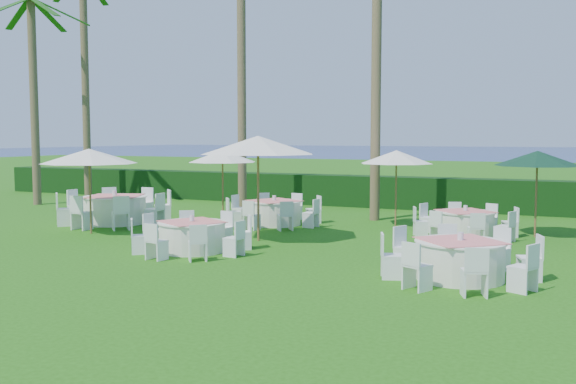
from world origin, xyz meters
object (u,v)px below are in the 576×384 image
at_px(banquet_table_c, 460,259).
at_px(banquet_table_d, 115,209).
at_px(banquet_table_f, 465,223).
at_px(umbrella_green, 537,158).
at_px(umbrella_d, 396,157).
at_px(banquet_table_b, 192,236).
at_px(umbrella_b, 258,145).
at_px(banquet_table_e, 274,212).
at_px(umbrella_a, 89,156).
at_px(umbrella_c, 222,156).

height_order(banquet_table_c, banquet_table_d, banquet_table_d).
relative_size(banquet_table_f, umbrella_green, 1.16).
bearing_deg(umbrella_green, umbrella_d, 173.93).
xyz_separation_m(banquet_table_b, banquet_table_c, (6.33, -0.47, 0.02)).
distance_m(banquet_table_f, umbrella_d, 3.05).
xyz_separation_m(umbrella_b, umbrella_green, (6.59, 3.65, -0.37)).
relative_size(banquet_table_b, umbrella_green, 1.21).
height_order(banquet_table_e, umbrella_d, umbrella_d).
bearing_deg(umbrella_a, banquet_table_b, -16.10).
xyz_separation_m(banquet_table_e, umbrella_a, (-3.91, -3.81, 1.79)).
height_order(banquet_table_b, banquet_table_e, banquet_table_e).
bearing_deg(banquet_table_d, banquet_table_e, 21.09).
xyz_separation_m(banquet_table_c, umbrella_a, (-10.44, 1.65, 1.78)).
height_order(umbrella_c, umbrella_green, umbrella_green).
xyz_separation_m(banquet_table_d, umbrella_c, (2.75, 2.00, 1.64)).
height_order(banquet_table_d, umbrella_a, umbrella_a).
bearing_deg(banquet_table_e, umbrella_d, 17.07).
distance_m(umbrella_a, umbrella_c, 4.46).
distance_m(umbrella_b, umbrella_green, 7.55).
bearing_deg(banquet_table_f, umbrella_green, 21.83).
relative_size(umbrella_b, umbrella_green, 1.29).
height_order(banquet_table_b, umbrella_a, umbrella_a).
height_order(banquet_table_c, umbrella_green, umbrella_green).
xyz_separation_m(banquet_table_c, banquet_table_e, (-6.53, 5.47, -0.00)).
height_order(banquet_table_f, umbrella_b, umbrella_b).
xyz_separation_m(banquet_table_c, umbrella_b, (-5.58, 2.48, 2.11)).
bearing_deg(umbrella_c, banquet_table_f, -1.63).
bearing_deg(banquet_table_b, umbrella_d, 61.14).
relative_size(banquet_table_e, umbrella_c, 1.30).
relative_size(banquet_table_c, banquet_table_e, 0.99).
bearing_deg(umbrella_c, umbrella_b, -47.60).
bearing_deg(umbrella_b, umbrella_d, 57.42).
height_order(umbrella_a, umbrella_green, umbrella_a).
xyz_separation_m(umbrella_a, umbrella_c, (1.97, 4.00, -0.09)).
bearing_deg(banquet_table_f, banquet_table_d, -170.38).
xyz_separation_m(banquet_table_b, banquet_table_f, (5.59, 4.96, -0.01)).
distance_m(banquet_table_c, umbrella_green, 6.46).
height_order(banquet_table_e, umbrella_b, umbrella_b).
distance_m(banquet_table_d, umbrella_a, 2.76).
distance_m(banquet_table_c, umbrella_b, 6.46).
relative_size(banquet_table_b, umbrella_b, 0.94).
bearing_deg(umbrella_d, umbrella_green, -6.07).
height_order(banquet_table_b, umbrella_b, umbrella_b).
bearing_deg(banquet_table_d, banquet_table_b, -33.06).
height_order(umbrella_a, umbrella_c, umbrella_a).
height_order(banquet_table_c, umbrella_b, umbrella_b).
bearing_deg(banquet_table_e, banquet_table_d, -158.91).
distance_m(banquet_table_d, banquet_table_f, 10.64).
bearing_deg(umbrella_b, banquet_table_c, -23.99).
bearing_deg(umbrella_b, umbrella_c, 132.40).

